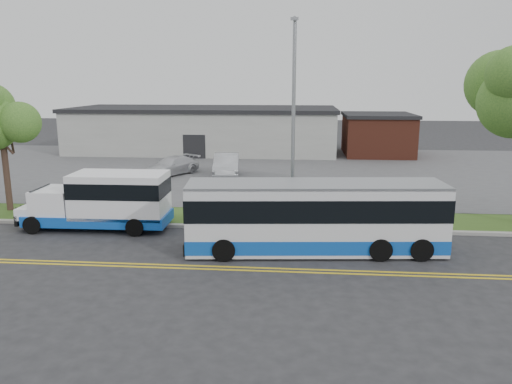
# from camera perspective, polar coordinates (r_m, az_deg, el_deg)

# --- Properties ---
(ground) EXTENTS (140.00, 140.00, 0.00)m
(ground) POSITION_cam_1_polar(r_m,az_deg,el_deg) (22.60, -3.68, -4.99)
(ground) COLOR #28282B
(ground) RESTS_ON ground
(lane_line_north) EXTENTS (70.00, 0.12, 0.01)m
(lane_line_north) POSITION_cam_1_polar(r_m,az_deg,el_deg) (19.02, -5.45, -8.44)
(lane_line_north) COLOR yellow
(lane_line_north) RESTS_ON ground
(lane_line_south) EXTENTS (70.00, 0.12, 0.01)m
(lane_line_south) POSITION_cam_1_polar(r_m,az_deg,el_deg) (18.74, -5.62, -8.76)
(lane_line_south) COLOR yellow
(lane_line_south) RESTS_ON ground
(curb) EXTENTS (80.00, 0.30, 0.15)m
(curb) POSITION_cam_1_polar(r_m,az_deg,el_deg) (23.62, -3.28, -4.01)
(curb) COLOR #9E9B93
(curb) RESTS_ON ground
(verge) EXTENTS (80.00, 3.30, 0.10)m
(verge) POSITION_cam_1_polar(r_m,az_deg,el_deg) (25.34, -2.69, -2.92)
(verge) COLOR #38521B
(verge) RESTS_ON ground
(parking_lot) EXTENTS (80.00, 25.00, 0.10)m
(parking_lot) POSITION_cam_1_polar(r_m,az_deg,el_deg) (39.03, 0.08, 2.58)
(parking_lot) COLOR #4C4C4F
(parking_lot) RESTS_ON ground
(commercial_building) EXTENTS (25.40, 10.40, 4.35)m
(commercial_building) POSITION_cam_1_polar(r_m,az_deg,el_deg) (49.41, -5.90, 7.11)
(commercial_building) COLOR #9E9E99
(commercial_building) RESTS_ON ground
(brick_wing) EXTENTS (6.30, 7.30, 3.90)m
(brick_wing) POSITION_cam_1_polar(r_m,az_deg,el_deg) (48.08, 13.69, 6.41)
(brick_wing) COLOR brown
(brick_wing) RESTS_ON ground
(tree_west) EXTENTS (4.40, 4.40, 6.91)m
(tree_west) POSITION_cam_1_polar(r_m,az_deg,el_deg) (28.95, -27.21, 7.86)
(tree_west) COLOR #33211C
(tree_west) RESTS_ON verge
(streetlight_near) EXTENTS (0.35, 1.53, 9.50)m
(streetlight_near) POSITION_cam_1_polar(r_m,az_deg,el_deg) (24.08, 4.30, 8.78)
(streetlight_near) COLOR gray
(streetlight_near) RESTS_ON verge
(shuttle_bus) EXTENTS (7.02, 2.46, 2.67)m
(shuttle_bus) POSITION_cam_1_polar(r_m,az_deg,el_deg) (24.28, -16.77, -0.78)
(shuttle_bus) COLOR #104EB6
(shuttle_bus) RESTS_ON ground
(transit_bus) EXTENTS (10.50, 3.30, 2.87)m
(transit_bus) POSITION_cam_1_polar(r_m,az_deg,el_deg) (20.23, 6.74, -2.88)
(transit_bus) COLOR silver
(transit_bus) RESTS_ON ground
(pedestrian) EXTENTS (0.69, 0.48, 1.81)m
(pedestrian) POSITION_cam_1_polar(r_m,az_deg,el_deg) (26.39, -20.11, -0.92)
(pedestrian) COLOR black
(pedestrian) RESTS_ON verge
(parked_car_a) EXTENTS (2.28, 5.16, 1.65)m
(parked_car_a) POSITION_cam_1_polar(r_m,az_deg,el_deg) (35.79, -3.40, 3.07)
(parked_car_a) COLOR #ACAEB3
(parked_car_a) RESTS_ON parking_lot
(parked_car_b) EXTENTS (3.96, 4.80, 1.31)m
(parked_car_b) POSITION_cam_1_polar(r_m,az_deg,el_deg) (37.04, -9.59, 2.97)
(parked_car_b) COLOR silver
(parked_car_b) RESTS_ON parking_lot
(grocery_bag_left) EXTENTS (0.32, 0.32, 0.32)m
(grocery_bag_left) POSITION_cam_1_polar(r_m,az_deg,el_deg) (26.47, -20.80, -2.59)
(grocery_bag_left) COLOR white
(grocery_bag_left) RESTS_ON verge
(grocery_bag_right) EXTENTS (0.32, 0.32, 0.32)m
(grocery_bag_right) POSITION_cam_1_polar(r_m,az_deg,el_deg) (26.66, -19.18, -2.37)
(grocery_bag_right) COLOR white
(grocery_bag_right) RESTS_ON verge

